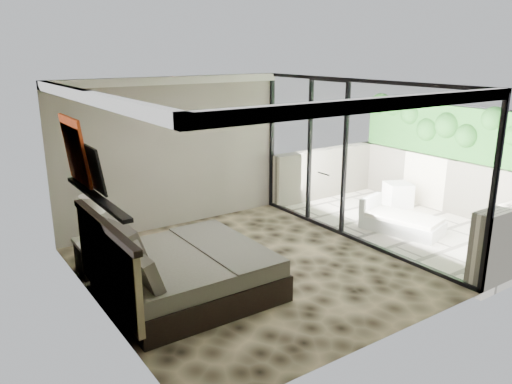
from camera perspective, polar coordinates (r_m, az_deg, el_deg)
floor at (r=7.78m, az=-0.94°, el=-8.80°), size 5.00×5.00×0.00m
ceiling at (r=7.08m, az=-1.04°, el=12.17°), size 4.50×5.00×0.02m
back_wall at (r=9.43m, az=-9.38°, el=4.38°), size 4.50×0.02×2.80m
left_wall at (r=6.40m, az=-17.98°, el=-1.72°), size 0.02×5.00×2.80m
glass_wall at (r=8.71m, az=11.48°, el=3.32°), size 0.08×5.00×2.80m
terrace_slab at (r=10.20m, az=16.95°, el=-3.74°), size 3.00×5.00×0.12m
parapet_far at (r=11.08m, az=21.61°, el=0.67°), size 0.30×5.00×1.10m
foliage_hedge at (r=10.87m, az=22.20°, el=6.28°), size 0.36×4.60×1.10m
picture_ledge at (r=6.48m, az=-17.81°, el=-0.56°), size 0.12×2.20×0.05m
bed at (r=6.94m, az=-8.71°, el=-8.97°), size 2.18×2.11×1.21m
nightstand at (r=7.96m, az=-17.75°, el=-6.77°), size 0.65×0.65×0.57m
table_lamp at (r=7.76m, az=-18.14°, el=-2.12°), size 0.37×0.37×0.68m
abstract_canvas at (r=7.04m, az=-19.98°, el=4.51°), size 0.13×0.90×0.90m
framed_print at (r=6.48m, az=-17.91°, el=2.40°), size 0.11×0.50×0.60m
ottoman at (r=11.15m, az=15.91°, el=-0.29°), size 0.68×0.68×0.51m
lounger at (r=9.66m, az=16.11°, el=-3.31°), size 1.06×1.57×0.56m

